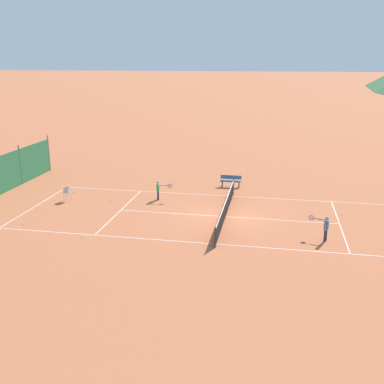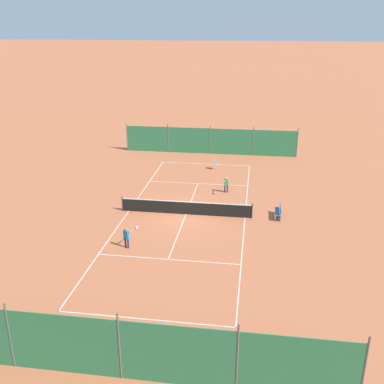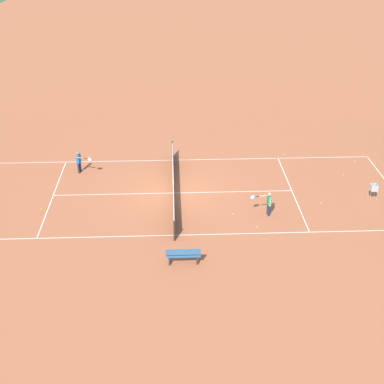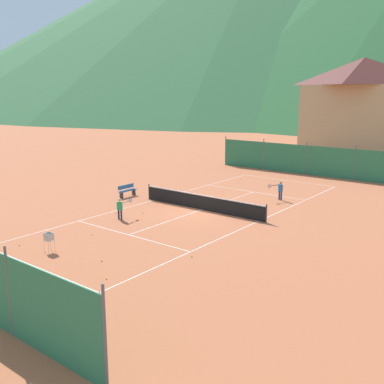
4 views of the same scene
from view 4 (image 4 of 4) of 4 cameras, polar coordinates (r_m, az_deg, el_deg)
ground_plane at (r=28.31m, az=1.28°, el=-2.26°), size 600.00×600.00×0.00m
court_line_markings at (r=28.31m, az=1.28°, el=-2.25°), size 8.25×23.85×0.01m
tennis_net at (r=28.19m, az=1.28°, el=-1.28°), size 9.18×0.08×1.06m
windscreen_fence_far at (r=41.29m, az=14.27°, el=3.98°), size 17.28×0.08×2.90m
player_near_baseline at (r=31.20m, az=11.11°, el=0.35°), size 0.75×0.98×1.30m
player_far_service at (r=26.35m, az=-9.09°, el=-1.90°), size 0.43×1.08×1.27m
tennis_ball_by_net_right at (r=23.42m, az=-21.08°, el=-6.31°), size 0.07×0.07×0.07m
tennis_ball_mid_court at (r=18.50m, az=-10.83°, el=-10.74°), size 0.07×0.07×0.07m
tennis_ball_service_box at (r=34.52m, az=5.91°, el=0.48°), size 0.07×0.07×0.07m
tennis_ball_by_net_left at (r=23.97m, az=-12.63°, el=-5.30°), size 0.07×0.07×0.07m
tennis_ball_far_corner at (r=27.60m, az=-6.33°, el=-2.66°), size 0.07×0.07×0.07m
tennis_ball_alley_left at (r=27.81m, az=-9.63°, el=-2.65°), size 0.07×0.07×0.07m
tennis_ball_near_corner at (r=20.45m, az=-0.05°, el=-8.17°), size 0.07×0.07×0.07m
tennis_ball_alley_right at (r=20.37m, az=-11.43°, el=-8.53°), size 0.07×0.07×0.07m
ball_hopper at (r=21.96m, az=-17.74°, el=-5.59°), size 0.36×0.36×0.89m
courtside_bench at (r=32.05m, az=-8.24°, el=0.22°), size 0.36×1.50×0.84m
alpine_chalet at (r=59.28m, az=20.68°, el=10.50°), size 13.00×10.00×11.20m
mountain_east_ridge at (r=261.39m, az=10.78°, el=22.28°), size 356.25×356.25×102.81m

